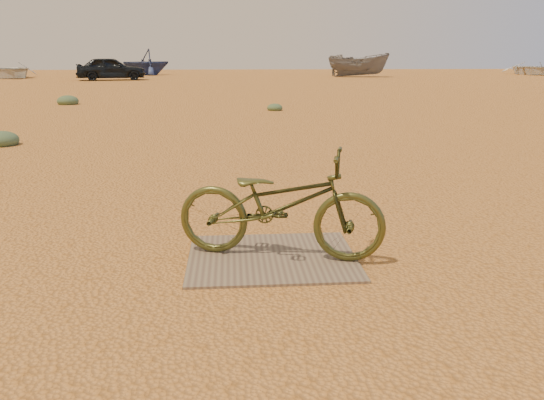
{
  "coord_description": "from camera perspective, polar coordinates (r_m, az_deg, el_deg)",
  "views": [
    {
      "loc": [
        -0.84,
        -4.92,
        1.74
      ],
      "look_at": [
        -0.5,
        -0.57,
        0.53
      ],
      "focal_mm": 35.0,
      "sensor_mm": 36.0,
      "label": 1
    }
  ],
  "objects": [
    {
      "name": "car",
      "position": [
        39.35,
        -16.94,
        13.38
      ],
      "size": [
        4.89,
        2.75,
        1.57
      ],
      "primitive_type": "imported",
      "rotation": [
        0.0,
        0.0,
        1.77
      ],
      "color": "black",
      "rests_on": "ground"
    },
    {
      "name": "boat_near_left",
      "position": [
        45.75,
        -26.37,
        12.42
      ],
      "size": [
        6.03,
        6.83,
        1.17
      ],
      "primitive_type": "imported",
      "rotation": [
        0.0,
        0.0,
        0.43
      ],
      "color": "silver",
      "rests_on": "ground"
    },
    {
      "name": "kale_c",
      "position": [
        20.69,
        -21.08,
        9.58
      ],
      "size": [
        0.75,
        0.75,
        0.41
      ],
      "primitive_type": "ellipsoid",
      "color": "#57744C",
      "rests_on": "ground"
    },
    {
      "name": "boat_far_right",
      "position": [
        53.24,
        26.12,
        12.61
      ],
      "size": [
        4.61,
        5.88,
        1.11
      ],
      "primitive_type": "imported",
      "rotation": [
        0.0,
        0.0,
        -0.16
      ],
      "color": "silver",
      "rests_on": "ground"
    },
    {
      "name": "plywood_board",
      "position": [
        4.69,
        0.0,
        -6.18
      ],
      "size": [
        1.46,
        1.19,
        0.02
      ],
      "primitive_type": "cube",
      "color": "#79684F",
      "rests_on": "ground"
    },
    {
      "name": "bicycle",
      "position": [
        4.55,
        0.9,
        -0.44
      ],
      "size": [
        1.9,
        1.06,
        0.94
      ],
      "primitive_type": "imported",
      "rotation": [
        0.0,
        0.0,
        1.32
      ],
      "color": "#45481F",
      "rests_on": "plywood_board"
    },
    {
      "name": "ground",
      "position": [
        5.28,
        4.96,
        -3.85
      ],
      "size": [
        120.0,
        120.0,
        0.0
      ],
      "primitive_type": "plane",
      "color": "#CA8540",
      "rests_on": "ground"
    },
    {
      "name": "boat_far_left",
      "position": [
        48.19,
        -13.38,
        14.25
      ],
      "size": [
        5.51,
        5.35,
        2.21
      ],
      "primitive_type": "imported",
      "rotation": [
        0.0,
        0.0,
        -0.97
      ],
      "color": "navy",
      "rests_on": "ground"
    },
    {
      "name": "boat_mid_right",
      "position": [
        43.79,
        9.27,
        14.14
      ],
      "size": [
        5.06,
        2.92,
        1.84
      ],
      "primitive_type": "imported",
      "rotation": [
        0.0,
        0.0,
        1.32
      ],
      "color": "slate",
      "rests_on": "ground"
    },
    {
      "name": "kale_b",
      "position": [
        17.25,
        0.3,
        9.63
      ],
      "size": [
        0.5,
        0.5,
        0.28
      ],
      "primitive_type": "ellipsoid",
      "color": "#57744C",
      "rests_on": "ground"
    },
    {
      "name": "kale_a",
      "position": [
        11.82,
        -27.03,
        5.28
      ],
      "size": [
        0.65,
        0.65,
        0.36
      ],
      "primitive_type": "ellipsoid",
      "color": "#57744C",
      "rests_on": "ground"
    }
  ]
}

